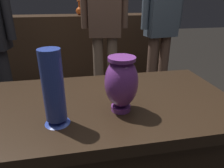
# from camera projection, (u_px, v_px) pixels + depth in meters

# --- Properties ---
(display_plinth) EXTENTS (1.20, 0.64, 0.80)m
(display_plinth) POSITION_uv_depth(u_px,v_px,m) (105.00, 166.00, 1.10)
(display_plinth) COLOR black
(display_plinth) RESTS_ON ground_plane
(back_display_shelf) EXTENTS (2.60, 0.40, 0.99)m
(back_display_shelf) POSITION_uv_depth(u_px,v_px,m) (82.00, 50.00, 3.04)
(back_display_shelf) COLOR #422D1E
(back_display_shelf) RESTS_ON ground_plane
(vase_centerpiece) EXTENTS (0.13, 0.13, 0.23)m
(vase_centerpiece) POSITION_uv_depth(u_px,v_px,m) (121.00, 83.00, 0.81)
(vase_centerpiece) COLOR #7A388E
(vase_centerpiece) RESTS_ON display_plinth
(vase_tall_behind) EXTENTS (0.09, 0.09, 0.28)m
(vase_tall_behind) POSITION_uv_depth(u_px,v_px,m) (54.00, 90.00, 0.72)
(vase_tall_behind) COLOR #2D429E
(vase_tall_behind) RESTS_ON display_plinth
(shelf_vase_center) EXTENTS (0.10, 0.10, 0.19)m
(shelf_vase_center) POSITION_uv_depth(u_px,v_px,m) (80.00, 10.00, 2.81)
(shelf_vase_center) COLOR #E55B1E
(shelf_vase_center) RESTS_ON back_display_shelf
(shelf_vase_right) EXTENTS (0.11, 0.11, 0.19)m
(shelf_vase_right) POSITION_uv_depth(u_px,v_px,m) (116.00, 9.00, 2.93)
(shelf_vase_right) COLOR #477A38
(shelf_vase_right) RESTS_ON back_display_shelf
(visitor_center_back) EXTENTS (0.47, 0.22, 1.72)m
(visitor_center_back) POSITION_uv_depth(u_px,v_px,m) (105.00, 19.00, 2.06)
(visitor_center_back) COLOR #846B56
(visitor_center_back) RESTS_ON ground_plane
(visitor_near_right) EXTENTS (0.47, 0.22, 1.69)m
(visitor_near_right) POSITION_uv_depth(u_px,v_px,m) (162.00, 20.00, 2.15)
(visitor_near_right) COLOR brown
(visitor_near_right) RESTS_ON ground_plane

